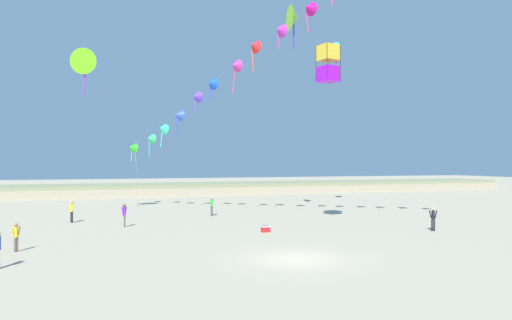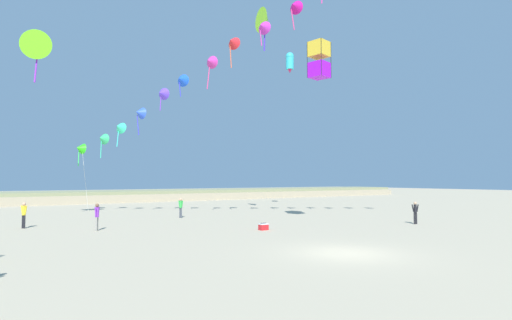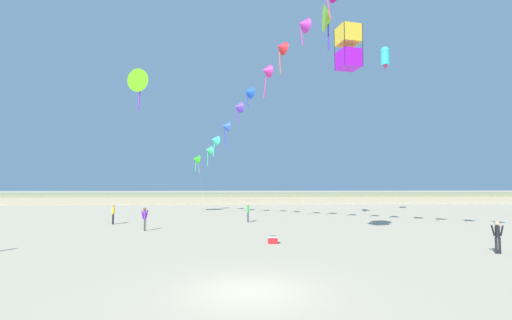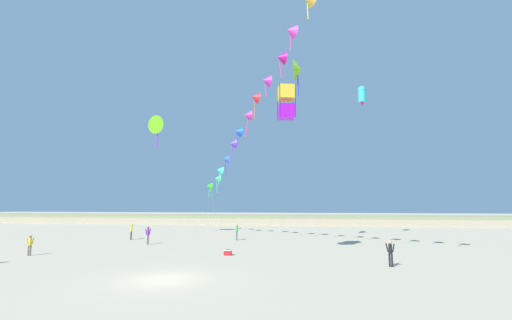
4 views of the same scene
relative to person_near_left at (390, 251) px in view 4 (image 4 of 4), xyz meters
name	(u,v)px [view 4 (image 4 of 4)]	position (x,y,z in m)	size (l,w,h in m)	color
ground_plane	(163,280)	(-12.86, -5.43, -0.95)	(240.00, 240.00, 0.00)	tan
dune_ridge	(265,219)	(-12.86, 44.44, -0.18)	(120.00, 11.41, 1.56)	tan
person_near_left	(390,251)	(0.00, 0.00, 0.00)	(0.56, 0.30, 1.65)	black
person_near_right	(30,244)	(-26.37, 1.10, -0.06)	(0.45, 0.42, 1.55)	#726656
person_mid_center	(131,230)	(-24.25, 12.92, 0.06)	(0.39, 0.57, 1.74)	black
person_far_left	(148,234)	(-20.42, 8.86, 0.05)	(0.44, 0.53, 1.74)	gray
person_far_center	(237,231)	(-12.60, 13.89, 0.02)	(0.25, 0.59, 1.69)	#474C56
kite_banner_string	(256,99)	(-9.91, 9.51, 13.38)	(18.76, 32.90, 23.27)	#2BD819
large_kite_low_lead	(362,95)	(1.66, 16.88, 15.62)	(1.22, 1.21, 2.37)	#2FB9C9
large_kite_mid_trail	(286,102)	(-6.64, 2.99, 10.95)	(1.49, 1.49, 2.63)	#A013E5
large_kite_high_solo	(298,70)	(-5.74, 11.19, 16.81)	(1.02, 2.36, 3.94)	#8BD825
large_kite_outer_drift	(158,125)	(-23.46, 17.02, 12.83)	(2.45, 1.44, 4.14)	#67D31A
beach_cooler	(228,252)	(-11.29, 3.32, -0.74)	(0.58, 0.41, 0.46)	red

